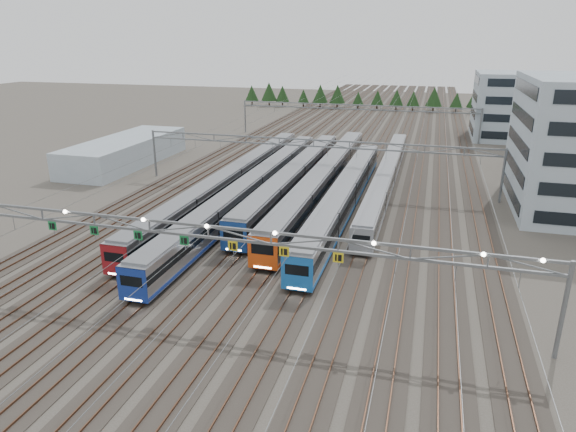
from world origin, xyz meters
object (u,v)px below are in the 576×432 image
(gantry_mid, at_px, (314,149))
(west_shed, at_px, (125,151))
(gantry_near, at_px, (207,234))
(train_d, at_px, (324,178))
(train_e, at_px, (345,195))
(gantry_far, at_px, (356,111))
(train_c, at_px, (295,177))
(train_f, at_px, (387,176))
(train_a, at_px, (233,180))
(train_b, at_px, (253,188))
(depot_bldg_north, at_px, (524,106))

(gantry_mid, bearing_deg, west_shed, 170.02)
(gantry_near, height_order, west_shed, gantry_near)
(train_d, relative_size, gantry_mid, 1.08)
(train_e, relative_size, gantry_far, 0.93)
(train_c, relative_size, train_e, 1.00)
(gantry_near, bearing_deg, gantry_far, 89.97)
(train_e, distance_m, train_f, 13.83)
(train_e, xyz_separation_m, gantry_far, (-6.75, 54.71, 4.13))
(gantry_mid, bearing_deg, train_a, -151.21)
(train_a, xyz_separation_m, gantry_near, (11.20, -33.94, 4.92))
(train_b, distance_m, train_f, 22.21)
(train_a, xyz_separation_m, gantry_far, (11.25, 51.18, 4.22))
(train_d, relative_size, train_f, 1.04)
(train_a, height_order, train_b, train_b)
(train_d, bearing_deg, west_shed, 167.73)
(train_c, height_order, gantry_mid, gantry_mid)
(train_e, bearing_deg, gantry_mid, 124.80)
(train_a, xyz_separation_m, train_d, (13.50, 4.11, 0.17))
(train_b, bearing_deg, gantry_near, -77.60)
(train_c, relative_size, train_d, 0.87)
(train_b, distance_m, gantry_near, 31.59)
(train_d, bearing_deg, train_f, 31.13)
(train_a, height_order, train_c, train_c)
(train_e, height_order, depot_bldg_north, depot_bldg_north)
(train_a, xyz_separation_m, west_shed, (-26.91, 12.90, 0.23))
(train_f, distance_m, gantry_mid, 12.55)
(train_d, height_order, west_shed, west_shed)
(gantry_far, bearing_deg, depot_bldg_north, 14.02)
(train_e, bearing_deg, west_shed, 159.91)
(gantry_far, bearing_deg, west_shed, -134.91)
(depot_bldg_north, bearing_deg, train_b, -124.80)
(train_f, bearing_deg, train_c, -155.91)
(gantry_near, distance_m, west_shed, 60.56)
(train_f, relative_size, west_shed, 1.95)
(train_b, height_order, train_e, train_e)
(train_d, xyz_separation_m, gantry_mid, (-2.25, 2.07, 4.05))
(train_a, bearing_deg, depot_bldg_north, 51.03)
(gantry_far, bearing_deg, gantry_mid, -90.00)
(train_b, relative_size, depot_bldg_north, 2.94)
(west_shed, bearing_deg, depot_bldg_north, 32.14)
(train_e, bearing_deg, train_a, 168.90)
(train_f, bearing_deg, train_e, -108.99)
(train_e, distance_m, gantry_near, 31.53)
(train_f, bearing_deg, depot_bldg_north, 62.55)
(gantry_near, xyz_separation_m, depot_bldg_north, (37.82, 94.55, 0.54))
(train_a, relative_size, gantry_mid, 1.12)
(depot_bldg_north, bearing_deg, gantry_mid, -124.76)
(train_b, xyz_separation_m, train_f, (18.00, 13.00, -0.21))
(train_b, distance_m, gantry_mid, 12.50)
(train_b, height_order, gantry_near, gantry_near)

